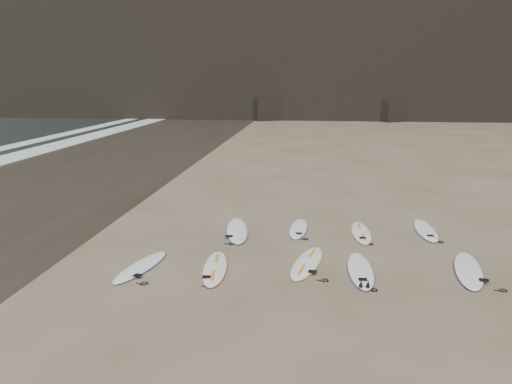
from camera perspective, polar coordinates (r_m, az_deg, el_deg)
ground at (r=13.35m, az=7.75°, el=-8.13°), size 240.00×240.00×0.00m
wet_sand at (r=26.22m, az=-22.38°, el=1.50°), size 12.00×200.00×0.01m
surfboard_0 at (r=13.28m, az=-13.00°, el=-8.28°), size 1.06×2.46×0.09m
surfboard_1 at (r=12.90m, az=-4.70°, el=-8.62°), size 0.85×2.51×0.09m
surfboard_2 at (r=13.27m, az=5.86°, el=-8.00°), size 1.13×2.63×0.09m
surfboard_3 at (r=13.00m, az=11.84°, el=-8.67°), size 0.64×2.57×0.09m
surfboard_4 at (r=13.81m, az=23.10°, el=-8.16°), size 1.14×2.77×0.10m
surfboard_5 at (r=15.89m, az=-2.17°, el=-4.36°), size 1.12×2.82×0.10m
surfboard_6 at (r=16.14m, az=4.87°, el=-4.16°), size 0.66×2.30×0.08m
surfboard_7 at (r=16.01m, az=11.92°, el=-4.53°), size 0.61×2.35×0.08m
surfboard_8 at (r=16.78m, az=18.81°, el=-4.14°), size 0.60×2.43×0.09m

